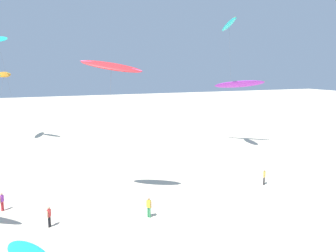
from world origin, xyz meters
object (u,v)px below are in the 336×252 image
flying_kite_3 (111,66)px  person_far_watcher (2,201)px  flying_kite_0 (4,74)px  person_near_right (264,176)px  flying_kite_2 (229,24)px  flying_kite_1 (239,84)px  person_foreground_walker (49,216)px  person_mid_field (149,206)px

flying_kite_3 → person_far_watcher: bearing=171.1°
flying_kite_3 → person_far_watcher: size_ratio=8.02×
flying_kite_0 → person_near_right: flying_kite_0 is taller
flying_kite_3 → flying_kite_2: bearing=30.7°
flying_kite_2 → person_far_watcher: 34.76m
flying_kite_1 → person_foreground_walker: size_ratio=6.38×
person_far_watcher → flying_kite_3: bearing=-8.9°
flying_kite_1 → flying_kite_2: size_ratio=0.56×
person_foreground_walker → person_mid_field: bearing=-10.5°
flying_kite_2 → person_far_watcher: bearing=-160.9°
flying_kite_2 → person_far_watcher: flying_kite_2 is taller
person_foreground_walker → flying_kite_1: bearing=32.1°
flying_kite_0 → person_near_right: (25.42, -34.96, -10.16)m
flying_kite_0 → person_far_watcher: (0.52, -31.55, -10.17)m
flying_kite_0 → flying_kite_3: flying_kite_3 is taller
flying_kite_0 → flying_kite_2: flying_kite_2 is taller
person_foreground_walker → person_far_watcher: person_foreground_walker is taller
person_far_watcher → person_near_right: bearing=-7.8°
person_foreground_walker → person_far_watcher: size_ratio=1.02×
flying_kite_0 → person_far_watcher: flying_kite_0 is taller
flying_kite_1 → flying_kite_3: bearing=-147.1°
person_near_right → person_mid_field: 14.04m
person_foreground_walker → person_near_right: person_foreground_walker is taller
person_far_watcher → flying_kite_0: bearing=90.9°
flying_kite_2 → person_near_right: size_ratio=11.42×
person_mid_field → flying_kite_3: bearing=109.7°
flying_kite_3 → person_mid_field: (1.67, -4.65, -11.28)m
flying_kite_1 → person_mid_field: flying_kite_1 is taller
flying_kite_0 → person_far_watcher: size_ratio=7.23×
flying_kite_3 → person_far_watcher: (-9.45, 1.47, -11.34)m
person_mid_field → flying_kite_0: bearing=107.2°
flying_kite_1 → flying_kite_3: 28.88m
flying_kite_0 → person_foreground_walker: size_ratio=7.07×
flying_kite_0 → flying_kite_2: size_ratio=0.62×
flying_kite_3 → flying_kite_1: bearing=32.9°
flying_kite_0 → person_far_watcher: 33.15m
person_foreground_walker → person_near_right: bearing=3.5°
flying_kite_1 → person_foreground_walker: flying_kite_1 is taller
flying_kite_2 → person_far_watcher: (-28.62, -9.89, -17.07)m
person_foreground_walker → person_far_watcher: 5.88m
person_far_watcher → flying_kite_2: bearing=19.1°
flying_kite_2 → person_far_watcher: size_ratio=11.64×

